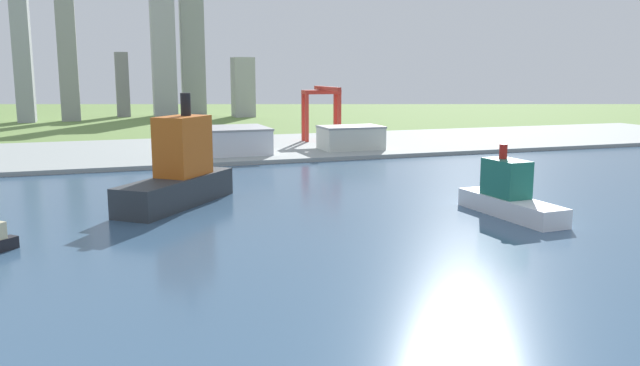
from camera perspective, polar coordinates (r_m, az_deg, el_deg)
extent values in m
plane|color=olive|center=(240.26, -6.39, -2.71)|extent=(2400.00, 2400.00, 0.00)
cube|color=#385675|center=(183.99, -2.21, -6.57)|extent=(840.00, 360.00, 0.15)
cube|color=#969E9B|center=(425.05, -12.09, 2.80)|extent=(840.00, 140.00, 2.50)
cube|color=#2D3338|center=(257.84, -12.49, -0.73)|extent=(51.31, 56.53, 11.07)
cube|color=#BF5919|center=(260.05, -11.94, 3.20)|extent=(24.58, 25.49, 23.22)
cylinder|color=black|center=(261.24, -11.71, 6.77)|extent=(3.99, 3.99, 8.85)
cube|color=white|center=(243.90, 16.38, -2.03)|extent=(14.71, 48.39, 6.66)
cube|color=#1E6B59|center=(244.59, 16.02, 0.42)|extent=(11.10, 17.74, 13.49)
cylinder|color=red|center=(245.15, 15.78, 2.68)|extent=(2.91, 2.91, 5.33)
cube|color=#B72D23|center=(453.33, -1.16, 5.70)|extent=(2.20, 2.20, 32.93)
cube|color=#B72D23|center=(461.33, 1.70, 5.77)|extent=(2.20, 2.20, 32.93)
cube|color=#B72D23|center=(460.93, -1.47, 5.77)|extent=(2.20, 2.20, 32.93)
cube|color=#B72D23|center=(468.79, 1.35, 5.84)|extent=(2.20, 2.20, 32.93)
cube|color=#B72D23|center=(460.01, 0.12, 7.99)|extent=(26.54, 10.00, 2.80)
cube|color=#B72D23|center=(448.65, 0.63, 8.30)|extent=(2.60, 47.84, 2.60)
cube|color=silver|center=(395.98, -8.53, 3.63)|extent=(52.34, 40.70, 14.42)
cube|color=gray|center=(395.22, -8.56, 4.76)|extent=(53.39, 41.51, 1.20)
cube|color=silver|center=(412.91, 2.72, 3.92)|extent=(37.92, 24.78, 13.52)
cube|color=gray|center=(412.20, 2.73, 4.94)|extent=(38.67, 25.28, 1.20)
cube|color=#9A9EA7|center=(723.16, -24.66, 10.51)|extent=(16.44, 27.58, 141.94)
cube|color=gray|center=(719.70, -21.29, 10.62)|extent=(18.41, 16.03, 138.96)
cube|color=gray|center=(770.88, -16.95, 8.26)|extent=(14.04, 20.88, 71.59)
cube|color=#A1A1AA|center=(771.04, -13.60, 11.67)|extent=(26.35, 17.62, 159.08)
cube|color=gray|center=(783.95, -11.11, 10.98)|extent=(26.17, 18.58, 138.90)
cube|color=#A4A3A7|center=(740.37, -6.77, 8.34)|extent=(22.44, 26.75, 65.84)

